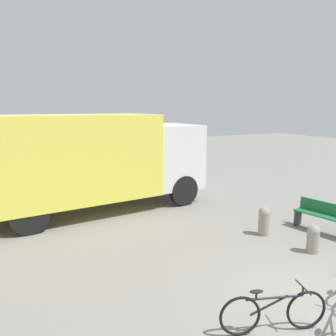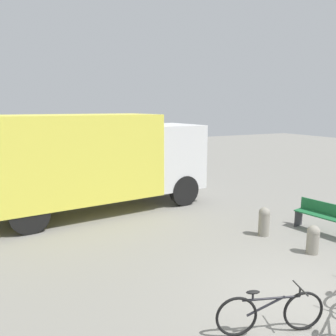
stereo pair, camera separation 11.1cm
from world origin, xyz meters
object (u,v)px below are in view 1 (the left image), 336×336
object	(u,v)px
delivery_truck	(94,158)
bollard_near_bench	(313,238)
bollard_far_bench	(264,220)
park_bench	(325,216)
bicycle_near	(273,312)

from	to	relation	value
delivery_truck	bollard_near_bench	xyz separation A→B (m)	(3.78, -5.72, -1.44)
bollard_near_bench	bollard_far_bench	size ratio (longest dim) A/B	0.88
park_bench	bicycle_near	xyz separation A→B (m)	(-4.40, -2.46, -0.13)
delivery_truck	park_bench	xyz separation A→B (m)	(5.18, -4.96, -1.34)
delivery_truck	bollard_near_bench	bearing A→B (deg)	-61.27
delivery_truck	bicycle_near	world-z (taller)	delivery_truck
bollard_far_bench	bicycle_near	bearing A→B (deg)	-131.54
bollard_near_bench	bollard_far_bench	world-z (taller)	bollard_far_bench
park_bench	bollard_near_bench	size ratio (longest dim) A/B	2.37
bicycle_near	bollard_near_bench	world-z (taller)	bicycle_near
park_bench	bicycle_near	bearing A→B (deg)	109.10
delivery_truck	bicycle_near	xyz separation A→B (m)	(0.78, -7.42, -1.47)
delivery_truck	bicycle_near	size ratio (longest dim) A/B	4.58
delivery_truck	bollard_near_bench	world-z (taller)	delivery_truck
bollard_near_bench	bicycle_near	bearing A→B (deg)	-150.48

